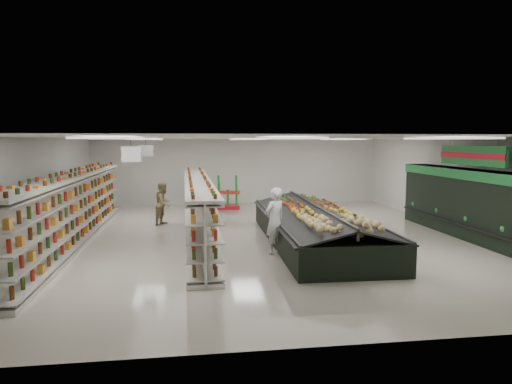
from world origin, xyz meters
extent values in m
plane|color=beige|center=(0.00, 0.00, 0.00)|extent=(16.00, 16.00, 0.00)
cube|color=white|center=(0.00, 0.00, 3.20)|extent=(14.00, 16.00, 0.02)
cube|color=silver|center=(0.00, 8.00, 1.60)|extent=(14.00, 0.02, 3.20)
cube|color=silver|center=(0.00, -8.00, 1.60)|extent=(14.00, 0.02, 3.20)
cube|color=silver|center=(-7.00, 0.00, 1.60)|extent=(0.02, 16.00, 3.20)
cube|color=silver|center=(7.00, 0.00, 1.60)|extent=(0.02, 16.00, 3.20)
cube|color=black|center=(6.55, -1.50, 1.10)|extent=(0.80, 8.00, 2.20)
cube|color=#1F7432|center=(6.53, -1.50, 2.05)|extent=(0.85, 8.00, 0.30)
cube|color=black|center=(6.30, -1.50, 0.55)|extent=(0.55, 7.80, 0.15)
cube|color=#BAB8AF|center=(6.40, -1.50, 1.35)|extent=(0.45, 7.70, 0.03)
cube|color=#BAB8AF|center=(6.40, -1.50, 1.65)|extent=(0.45, 7.70, 0.03)
cube|color=white|center=(-3.80, -2.00, 2.75)|extent=(0.50, 0.06, 0.40)
cube|color=red|center=(-3.80, -2.00, 2.75)|extent=(0.52, 0.02, 0.12)
cylinder|color=black|center=(-3.80, -2.00, 3.05)|extent=(0.01, 0.01, 0.50)
cube|color=white|center=(-3.80, 2.00, 2.75)|extent=(0.50, 0.06, 0.40)
cube|color=red|center=(-3.80, 2.00, 2.75)|extent=(0.52, 0.02, 0.12)
cylinder|color=black|center=(-3.80, 2.00, 3.05)|extent=(0.01, 0.01, 0.50)
cube|color=#1F7432|center=(6.25, -1.50, 2.65)|extent=(0.10, 3.20, 0.60)
cube|color=red|center=(6.19, -1.50, 2.65)|extent=(0.03, 3.20, 0.18)
cylinder|color=black|center=(6.25, -2.70, 3.05)|extent=(0.01, 0.01, 0.50)
cylinder|color=black|center=(6.25, -0.30, 3.05)|extent=(0.01, 0.01, 0.50)
cube|color=silver|center=(-5.82, -0.12, 0.06)|extent=(0.94, 12.01, 0.12)
cube|color=silver|center=(-5.82, -0.12, 1.00)|extent=(0.10, 12.01, 2.00)
cube|color=silver|center=(-5.82, -0.12, 2.04)|extent=(0.94, 12.01, 0.08)
cube|color=#BAB8AF|center=(-6.05, -0.12, 0.18)|extent=(0.48, 11.91, 0.03)
cube|color=#BAB8AF|center=(-6.05, -0.12, 0.62)|extent=(0.48, 11.91, 0.03)
cube|color=#BAB8AF|center=(-6.05, -0.12, 1.06)|extent=(0.48, 11.91, 0.03)
cube|color=#BAB8AF|center=(-6.05, -0.12, 1.49)|extent=(0.48, 11.91, 0.03)
cube|color=#BAB8AF|center=(-6.05, -0.12, 1.93)|extent=(0.48, 11.91, 0.03)
cube|color=#BAB8AF|center=(-5.59, -0.12, 0.18)|extent=(0.48, 11.91, 0.03)
cube|color=#BAB8AF|center=(-5.59, -0.12, 0.62)|extent=(0.48, 11.91, 0.03)
cube|color=#BAB8AF|center=(-5.59, -0.12, 1.06)|extent=(0.48, 11.91, 0.03)
cube|color=#BAB8AF|center=(-5.59, -0.12, 1.49)|extent=(0.48, 11.91, 0.03)
cube|color=#BAB8AF|center=(-5.59, -0.12, 1.93)|extent=(0.48, 11.91, 0.03)
cube|color=silver|center=(-2.05, 0.30, 0.05)|extent=(0.97, 10.82, 0.11)
cube|color=silver|center=(-2.05, 0.30, 0.90)|extent=(0.21, 10.80, 1.80)
cube|color=silver|center=(-2.05, 0.30, 1.84)|extent=(0.97, 10.82, 0.07)
cube|color=#BAB8AF|center=(-2.25, 0.29, 0.16)|extent=(0.55, 10.72, 0.03)
cube|color=#BAB8AF|center=(-2.25, 0.29, 0.56)|extent=(0.55, 10.72, 0.03)
cube|color=#BAB8AF|center=(-2.25, 0.29, 0.95)|extent=(0.55, 10.72, 0.03)
cube|color=#BAB8AF|center=(-2.25, 0.29, 1.34)|extent=(0.55, 10.72, 0.03)
cube|color=#BAB8AF|center=(-2.25, 0.29, 1.74)|extent=(0.55, 10.72, 0.03)
cube|color=#BAB8AF|center=(-1.84, 0.30, 0.16)|extent=(0.55, 10.72, 0.03)
cube|color=#BAB8AF|center=(-1.84, 0.30, 0.56)|extent=(0.55, 10.72, 0.03)
cube|color=#BAB8AF|center=(-1.84, 0.30, 0.95)|extent=(0.55, 10.72, 0.03)
cube|color=#BAB8AF|center=(-1.84, 0.30, 1.34)|extent=(0.55, 10.72, 0.03)
cube|color=#BAB8AF|center=(-1.84, 0.30, 1.74)|extent=(0.55, 10.72, 0.03)
cube|color=black|center=(1.48, -1.06, 0.39)|extent=(2.88, 7.93, 0.79)
cube|color=#262626|center=(0.18, -1.03, 0.81)|extent=(0.25, 7.87, 0.07)
cube|color=#262626|center=(2.78, -1.09, 0.81)|extent=(0.25, 7.87, 0.07)
cube|color=black|center=(0.78, -1.05, 0.92)|extent=(1.63, 7.79, 0.40)
cube|color=black|center=(2.18, -1.08, 0.92)|extent=(1.63, 7.79, 0.40)
cube|color=#262626|center=(1.48, -1.06, 1.03)|extent=(0.24, 7.75, 0.28)
cube|color=red|center=(-0.60, 6.24, 0.09)|extent=(1.13, 0.82, 0.18)
cube|color=red|center=(-0.60, 6.24, 0.75)|extent=(1.18, 0.87, 0.09)
imported|color=silver|center=(0.01, -2.26, 0.92)|extent=(0.80, 0.74, 1.84)
imported|color=#9E8161|center=(-3.28, 2.69, 0.80)|extent=(0.77, 0.91, 1.59)
camera|label=1|loc=(-2.23, -14.38, 3.10)|focal=32.00mm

